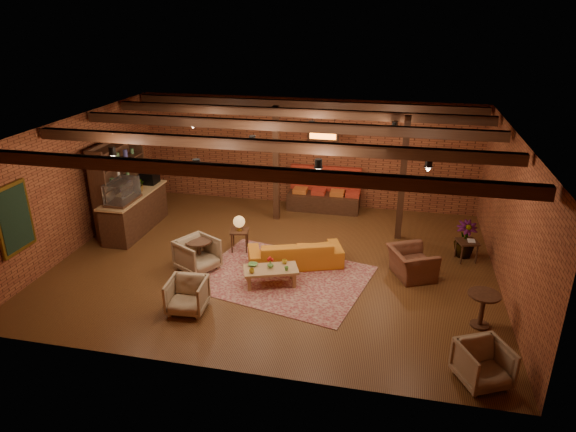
% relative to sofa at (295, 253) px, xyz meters
% --- Properties ---
extents(floor, '(10.00, 10.00, 0.00)m').
position_rel_sofa_xyz_m(floor, '(-0.49, 0.06, -0.32)').
color(floor, '#381C0E').
rests_on(floor, ground).
extents(ceiling, '(10.00, 8.00, 0.02)m').
position_rel_sofa_xyz_m(ceiling, '(-0.49, 0.06, 2.88)').
color(ceiling, black).
rests_on(ceiling, wall_back).
extents(wall_back, '(10.00, 0.02, 3.20)m').
position_rel_sofa_xyz_m(wall_back, '(-0.49, 4.06, 1.28)').
color(wall_back, brown).
rests_on(wall_back, ground).
extents(wall_front, '(10.00, 0.02, 3.20)m').
position_rel_sofa_xyz_m(wall_front, '(-0.49, -3.94, 1.28)').
color(wall_front, brown).
rests_on(wall_front, ground).
extents(wall_left, '(0.02, 8.00, 3.20)m').
position_rel_sofa_xyz_m(wall_left, '(-5.49, 0.06, 1.28)').
color(wall_left, brown).
rests_on(wall_left, ground).
extents(wall_right, '(0.02, 8.00, 3.20)m').
position_rel_sofa_xyz_m(wall_right, '(4.51, 0.06, 1.28)').
color(wall_right, brown).
rests_on(wall_right, ground).
extents(ceiling_beams, '(9.80, 6.40, 0.22)m').
position_rel_sofa_xyz_m(ceiling_beams, '(-0.49, 0.06, 2.76)').
color(ceiling_beams, black).
rests_on(ceiling_beams, ceiling).
extents(ceiling_pipe, '(9.60, 0.12, 0.12)m').
position_rel_sofa_xyz_m(ceiling_pipe, '(-0.49, 1.66, 2.53)').
color(ceiling_pipe, black).
rests_on(ceiling_pipe, ceiling).
extents(post_left, '(0.16, 0.16, 3.20)m').
position_rel_sofa_xyz_m(post_left, '(-1.09, 2.66, 1.28)').
color(post_left, black).
rests_on(post_left, ground).
extents(post_right, '(0.16, 0.16, 3.20)m').
position_rel_sofa_xyz_m(post_right, '(2.31, 2.06, 1.28)').
color(post_right, black).
rests_on(post_right, ground).
extents(service_counter, '(0.80, 2.50, 1.60)m').
position_rel_sofa_xyz_m(service_counter, '(-4.59, 1.06, 0.48)').
color(service_counter, black).
rests_on(service_counter, ground).
extents(plant_counter, '(0.35, 0.39, 0.30)m').
position_rel_sofa_xyz_m(plant_counter, '(-4.49, 1.26, 0.90)').
color(plant_counter, '#337F33').
rests_on(plant_counter, service_counter).
extents(shelving_hutch, '(0.52, 2.00, 2.40)m').
position_rel_sofa_xyz_m(shelving_hutch, '(-4.99, 1.16, 0.88)').
color(shelving_hutch, black).
rests_on(shelving_hutch, ground).
extents(chalkboard_menu, '(0.08, 0.96, 1.46)m').
position_rel_sofa_xyz_m(chalkboard_menu, '(-5.42, -2.24, 1.28)').
color(chalkboard_menu, black).
rests_on(chalkboard_menu, wall_left).
extents(banquette, '(2.10, 0.70, 1.00)m').
position_rel_sofa_xyz_m(banquette, '(0.11, 3.61, 0.18)').
color(banquette, '#A42C1B').
rests_on(banquette, ground).
extents(service_sign, '(0.86, 0.06, 0.30)m').
position_rel_sofa_xyz_m(service_sign, '(0.11, 3.16, 2.03)').
color(service_sign, orange).
rests_on(service_sign, ceiling).
extents(ceiling_spotlights, '(6.40, 4.40, 0.28)m').
position_rel_sofa_xyz_m(ceiling_spotlights, '(-0.49, 0.06, 2.54)').
color(ceiling_spotlights, black).
rests_on(ceiling_spotlights, ceiling).
extents(rug, '(4.16, 3.52, 0.01)m').
position_rel_sofa_xyz_m(rug, '(-0.17, -0.67, -0.31)').
color(rug, maroon).
rests_on(rug, floor).
extents(sofa, '(2.32, 1.53, 0.63)m').
position_rel_sofa_xyz_m(sofa, '(0.00, 0.00, 0.00)').
color(sofa, '#C76F1B').
rests_on(sofa, floor).
extents(coffee_table, '(1.29, 0.94, 0.65)m').
position_rel_sofa_xyz_m(coffee_table, '(-0.35, -1.02, 0.04)').
color(coffee_table, '#A07C4A').
rests_on(coffee_table, floor).
extents(side_table_lamp, '(0.51, 0.51, 0.91)m').
position_rel_sofa_xyz_m(side_table_lamp, '(-1.50, 0.47, 0.38)').
color(side_table_lamp, black).
rests_on(side_table_lamp, floor).
extents(round_table_left, '(0.64, 0.64, 0.67)m').
position_rel_sofa_xyz_m(round_table_left, '(-2.16, -0.54, 0.14)').
color(round_table_left, black).
rests_on(round_table_left, floor).
extents(armchair_a, '(1.06, 1.08, 0.83)m').
position_rel_sofa_xyz_m(armchair_a, '(-2.13, -0.71, 0.10)').
color(armchair_a, tan).
rests_on(armchair_a, floor).
extents(armchair_b, '(0.78, 0.73, 0.75)m').
position_rel_sofa_xyz_m(armchair_b, '(-1.70, -2.36, 0.06)').
color(armchair_b, tan).
rests_on(armchair_b, floor).
extents(armchair_right, '(1.01, 1.18, 0.87)m').
position_rel_sofa_xyz_m(armchair_right, '(2.64, 0.02, 0.12)').
color(armchair_right, brown).
rests_on(armchair_right, floor).
extents(side_table_book, '(0.57, 0.57, 0.53)m').
position_rel_sofa_xyz_m(side_table_book, '(3.91, 1.09, 0.15)').
color(side_table_book, black).
rests_on(side_table_book, floor).
extents(round_table_right, '(0.59, 0.59, 0.70)m').
position_rel_sofa_xyz_m(round_table_right, '(3.91, -1.69, 0.15)').
color(round_table_right, black).
rests_on(round_table_right, floor).
extents(armchair_far, '(0.98, 0.96, 0.77)m').
position_rel_sofa_xyz_m(armchair_far, '(3.73, -3.34, 0.07)').
color(armchair_far, tan).
rests_on(armchair_far, floor).
extents(plant_tall, '(1.70, 1.70, 2.70)m').
position_rel_sofa_xyz_m(plant_tall, '(3.89, 1.31, 1.03)').
color(plant_tall, '#4C7F4C').
rests_on(plant_tall, floor).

